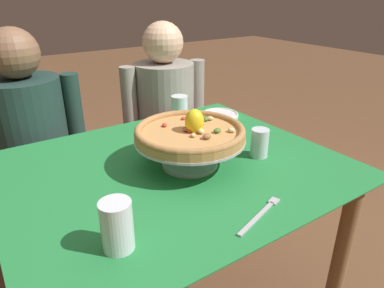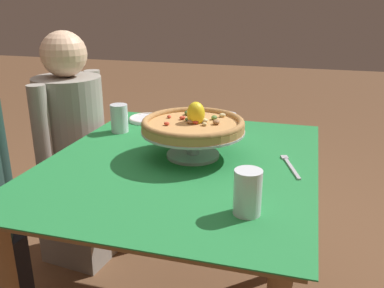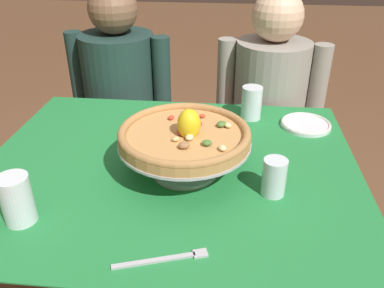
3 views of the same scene
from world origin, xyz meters
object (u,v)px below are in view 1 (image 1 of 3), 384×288
at_px(water_glass_front_left, 117,228).
at_px(diner_left, 36,161).
at_px(dinner_fork, 261,214).
at_px(water_glass_back_right, 180,111).
at_px(diner_right, 166,134).
at_px(pizza_stand, 190,147).
at_px(side_plate, 220,115).
at_px(water_glass_side_right, 259,145).
at_px(pizza, 190,132).

distance_m(water_glass_front_left, diner_left, 1.02).
relative_size(dinner_fork, diner_left, 0.18).
xyz_separation_m(water_glass_back_right, diner_right, (0.09, 0.30, -0.25)).
relative_size(pizza_stand, diner_left, 0.32).
bearing_deg(water_glass_back_right, pizza_stand, -117.31).
relative_size(side_plate, dinner_fork, 0.86).
xyz_separation_m(side_plate, diner_right, (-0.10, 0.36, -0.20)).
bearing_deg(water_glass_front_left, diner_right, 54.88).
bearing_deg(pizza_stand, dinner_fork, -89.76).
relative_size(water_glass_side_right, side_plate, 0.59).
height_order(diner_left, diner_right, diner_left).
height_order(pizza, water_glass_side_right, pizza).
height_order(water_glass_back_right, diner_left, diner_left).
bearing_deg(dinner_fork, side_plate, 60.14).
bearing_deg(pizza_stand, side_plate, 40.40).
bearing_deg(side_plate, water_glass_front_left, -142.30).
height_order(side_plate, diner_left, diner_left).
bearing_deg(water_glass_front_left, water_glass_side_right, 15.86).
bearing_deg(diner_left, diner_right, -3.10).
height_order(pizza, diner_left, diner_left).
xyz_separation_m(pizza_stand, dinner_fork, (0.00, -0.35, -0.07)).
distance_m(water_glass_side_right, dinner_fork, 0.37).
bearing_deg(pizza, diner_right, 67.04).
bearing_deg(dinner_fork, diner_left, 110.12).
relative_size(side_plate, diner_right, 0.15).
distance_m(water_glass_side_right, water_glass_front_left, 0.65).
bearing_deg(water_glass_back_right, diner_left, 150.25).
xyz_separation_m(water_glass_back_right, diner_left, (-0.60, 0.34, -0.23)).
bearing_deg(pizza, pizza_stand, 159.50).
bearing_deg(diner_left, water_glass_side_right, -51.55).
distance_m(dinner_fork, diner_left, 1.17).
bearing_deg(pizza_stand, water_glass_front_left, -145.39).
bearing_deg(side_plate, water_glass_back_right, 165.25).
distance_m(pizza, diner_left, 0.89).
xyz_separation_m(water_glass_front_left, diner_right, (0.67, 0.95, -0.25)).
bearing_deg(water_glass_front_left, dinner_fork, -13.94).
bearing_deg(diner_left, pizza, -61.55).
bearing_deg(side_plate, pizza_stand, -139.60).
height_order(pizza_stand, side_plate, pizza_stand).
distance_m(water_glass_back_right, diner_right, 0.40).
xyz_separation_m(water_glass_side_right, dinner_fork, (-0.25, -0.27, -0.04)).
xyz_separation_m(pizza, diner_left, (-0.40, 0.73, -0.31)).
relative_size(pizza_stand, pizza, 1.01).
xyz_separation_m(water_glass_front_left, diner_left, (-0.02, 0.99, -0.24)).
distance_m(water_glass_back_right, dinner_fork, 0.77).
distance_m(water_glass_side_right, side_plate, 0.45).
relative_size(water_glass_back_right, water_glass_front_left, 0.95).
relative_size(diner_left, diner_right, 1.01).
relative_size(water_glass_back_right, diner_left, 0.10).
bearing_deg(pizza, water_glass_front_left, -145.53).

